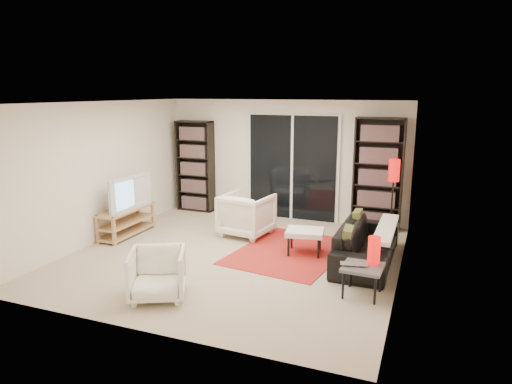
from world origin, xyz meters
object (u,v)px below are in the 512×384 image
armchair_front (158,274)px  floor_lamp (394,178)px  armchair_back (247,215)px  sofa (367,244)px  bookshelf_right (378,174)px  tv_stand (127,221)px  bookshelf_left (195,166)px  ottoman (305,233)px  side_table (363,269)px

armchair_front → floor_lamp: 4.41m
armchair_back → sofa: bearing=173.5°
bookshelf_right → tv_stand: 4.70m
bookshelf_left → ottoman: size_ratio=2.97×
bookshelf_right → floor_lamp: (0.32, -0.52, 0.04)m
ottoman → bookshelf_left: bearing=148.2°
tv_stand → ottoman: tv_stand is taller
tv_stand → armchair_back: armchair_back is taller
armchair_back → side_table: bearing=150.5°
tv_stand → sofa: (4.25, 0.21, 0.03)m
armchair_front → ottoman: size_ratio=1.05×
armchair_back → armchair_front: armchair_back is taller
tv_stand → armchair_back: (2.03, 0.79, 0.12)m
bookshelf_left → ottoman: bookshelf_left is taller
bookshelf_left → sofa: size_ratio=0.98×
ottoman → armchair_front: bearing=-120.5°
sofa → side_table: (0.11, -1.22, 0.07)m
bookshelf_right → side_table: bookshelf_right is taller
ottoman → side_table: size_ratio=1.27×
sofa → side_table: size_ratio=3.82×
side_table → armchair_back: bearing=142.4°
sofa → ottoman: 0.98m
bookshelf_right → tv_stand: bearing=-153.8°
armchair_back → armchair_front: size_ratio=1.22×
bookshelf_left → bookshelf_right: (3.85, -0.00, 0.07)m
bookshelf_right → armchair_back: 2.56m
bookshelf_left → sofa: bearing=-25.0°
bookshelf_left → floor_lamp: (4.17, -0.52, 0.11)m
sofa → armchair_back: armchair_back is taller
side_table → bookshelf_right: bearing=93.8°
bookshelf_left → side_table: size_ratio=3.76×
bookshelf_left → armchair_back: (1.72, -1.26, -0.59)m
side_table → floor_lamp: 2.64m
bookshelf_left → armchair_back: bearing=-36.2°
armchair_front → ottoman: armchair_front is taller
bookshelf_left → tv_stand: bearing=-98.6°
armchair_back → floor_lamp: 2.66m
bookshelf_left → armchair_front: size_ratio=2.82×
bookshelf_left → bookshelf_right: bookshelf_right is taller
bookshelf_left → tv_stand: size_ratio=1.58×
armchair_back → ottoman: size_ratio=1.29×
armchair_front → ottoman: 2.58m
bookshelf_right → sofa: (0.09, -1.84, -0.76)m
armchair_front → bookshelf_right: bearing=35.5°
floor_lamp → armchair_back: bearing=-163.2°
bookshelf_left → ottoman: 3.54m
bookshelf_right → ottoman: bearing=-115.9°
tv_stand → side_table: tv_stand is taller
floor_lamp → bookshelf_right: bearing=121.7°
bookshelf_right → ottoman: bookshelf_right is taller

